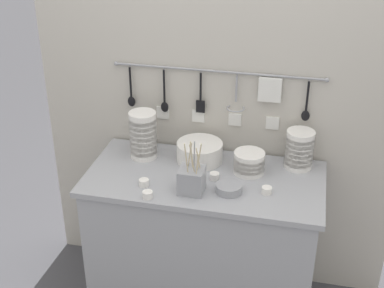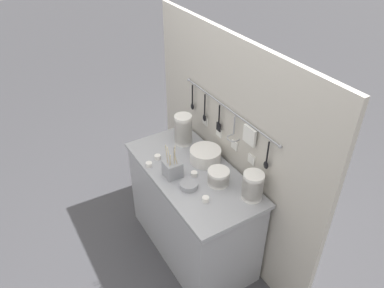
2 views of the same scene
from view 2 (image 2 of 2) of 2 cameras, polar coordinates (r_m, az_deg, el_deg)
name	(u,v)px [view 2 (image 2 of 2)]	position (r m, az deg, el deg)	size (l,w,h in m)	color
ground_plane	(192,245)	(3.51, 0.02, -15.15)	(20.00, 20.00, 0.00)	#424247
counter	(192,211)	(3.18, 0.02, -10.17)	(1.23, 0.61, 0.86)	#9EA0A8
back_wall	(228,150)	(3.00, 5.57, -0.90)	(2.03, 0.11, 1.88)	#BCB7AD
bowl_stack_nested_right	(183,130)	(3.13, -1.34, 2.22)	(0.15, 0.15, 0.26)	white
bowl_stack_short_front	(218,177)	(2.76, 4.05, -5.02)	(0.16, 0.16, 0.12)	white
bowl_stack_wide_centre	(253,186)	(2.64, 9.24, -6.34)	(0.15, 0.15, 0.21)	white
plate_stack	(205,155)	(2.97, 2.05, -1.73)	(0.25, 0.25, 0.11)	white
steel_mixing_bowl	(189,185)	(2.74, -0.47, -6.29)	(0.13, 0.13, 0.04)	#93969E
cutlery_caddy	(172,169)	(2.82, -3.00, -3.78)	(0.12, 0.12, 0.28)	#93969E
cup_centre	(158,157)	(3.02, -5.27, -2.00)	(0.05, 0.05, 0.04)	white
cup_back_right	(206,199)	(2.64, 2.09, -8.40)	(0.05, 0.05, 0.04)	white
cup_back_left	(194,174)	(2.84, 0.33, -4.59)	(0.05, 0.05, 0.04)	white
cup_mid_row	(149,164)	(2.95, -6.58, -3.11)	(0.05, 0.05, 0.04)	white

